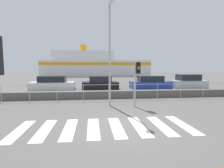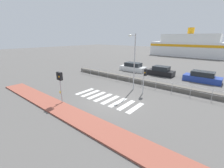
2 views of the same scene
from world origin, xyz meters
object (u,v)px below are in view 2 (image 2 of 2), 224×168
(traffic_light_far, at_px, (145,76))
(ferry_boat, at_px, (198,47))
(traffic_light_near, at_px, (60,79))
(parked_car_white, at_px, (133,67))
(parked_car_blue, at_px, (202,77))
(parked_car_black, at_px, (161,71))
(streetlamp, at_px, (133,56))

(traffic_light_far, distance_m, ferry_boat, 38.01)
(traffic_light_near, height_order, parked_car_white, traffic_light_near)
(traffic_light_near, bearing_deg, parked_car_white, 98.24)
(parked_car_white, height_order, parked_car_blue, parked_car_white)
(traffic_light_far, relative_size, ferry_boat, 0.09)
(parked_car_white, height_order, parked_car_black, parked_car_white)
(traffic_light_far, bearing_deg, parked_car_black, 100.96)
(parked_car_blue, bearing_deg, streetlamp, -122.00)
(streetlamp, bearing_deg, ferry_boat, 90.86)
(traffic_light_far, distance_m, streetlamp, 2.39)
(ferry_boat, relative_size, parked_car_white, 6.22)
(traffic_light_near, bearing_deg, streetlamp, 67.21)
(parked_car_black, bearing_deg, parked_car_white, -180.00)
(traffic_light_near, height_order, ferry_boat, ferry_boat)
(streetlamp, bearing_deg, parked_car_black, 91.16)
(traffic_light_far, relative_size, streetlamp, 0.44)
(ferry_boat, bearing_deg, parked_car_blue, -78.37)
(streetlamp, xyz_separation_m, parked_car_black, (-0.18, 8.66, -3.14))
(streetlamp, distance_m, parked_car_black, 9.21)
(ferry_boat, distance_m, parked_car_black, 29.13)
(traffic_light_near, relative_size, streetlamp, 0.48)
(ferry_boat, relative_size, parked_car_black, 7.29)
(traffic_light_far, relative_size, parked_car_blue, 0.59)
(parked_car_black, bearing_deg, streetlamp, -88.84)
(streetlamp, bearing_deg, traffic_light_far, -9.05)
(traffic_light_far, xyz_separation_m, ferry_boat, (-2.12, 37.95, 0.84))
(parked_car_white, bearing_deg, traffic_light_far, -52.90)
(parked_car_white, xyz_separation_m, parked_car_black, (5.01, 0.00, -0.01))
(ferry_boat, relative_size, parked_car_blue, 6.34)
(traffic_light_far, relative_size, parked_car_black, 0.68)
(streetlamp, distance_m, parked_car_white, 10.56)
(streetlamp, relative_size, parked_car_white, 1.33)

